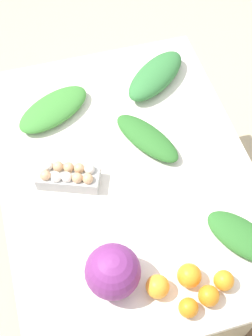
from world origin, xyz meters
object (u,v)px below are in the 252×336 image
greens_bunch_chard (54,109)px  orange_2 (158,287)px  greens_bunch_scallion (241,236)px  orange_1 (209,296)px  egg_carton (68,176)px  orange_0 (224,280)px  greens_bunch_beet_tops (156,76)px  orange_4 (189,276)px  orange_3 (188,308)px  cabbage_purple (113,271)px  greens_bunch_dandelion (147,138)px

greens_bunch_chard → orange_2: (-0.85, -0.19, 0.01)m
greens_bunch_scallion → orange_1: (-0.17, 0.19, 0.01)m
egg_carton → orange_0: egg_carton is taller
greens_bunch_beet_tops → orange_1: 1.00m
greens_bunch_chard → egg_carton: bearing=178.5°
orange_1 → orange_4: (0.08, 0.04, 0.01)m
egg_carton → orange_3: egg_carton is taller
orange_3 → orange_4: size_ratio=0.79×
orange_1 → orange_3: 0.08m
cabbage_purple → orange_0: 0.37m
greens_bunch_beet_tops → greens_bunch_scallion: bearing=-175.9°
greens_bunch_chard → greens_bunch_beet_tops: bearing=-83.0°
orange_0 → orange_3: 0.15m
orange_3 → orange_2: bearing=39.3°
greens_bunch_scallion → egg_carton: bearing=53.0°
cabbage_purple → orange_0: (-0.11, -0.35, -0.06)m
egg_carton → orange_2: size_ratio=3.19×
greens_bunch_scallion → orange_2: 0.36m
orange_2 → greens_bunch_beet_tops: bearing=-17.4°
egg_carton → orange_2: bearing=-47.5°
greens_bunch_beet_tops → greens_bunch_chard: bearing=97.0°
orange_1 → orange_3: orange_1 is taller
greens_bunch_beet_tops → orange_1: size_ratio=4.92×
greens_bunch_dandelion → orange_3: size_ratio=4.86×
cabbage_purple → orange_3: cabbage_purple is taller
orange_2 → greens_bunch_dandelion: bearing=-14.0°
egg_carton → orange_4: (-0.50, -0.31, -0.00)m
orange_0 → cabbage_purple: bearing=72.8°
egg_carton → greens_bunch_dandelion: (0.10, -0.35, -0.01)m
cabbage_purple → orange_1: bearing=-116.9°
orange_0 → orange_2: 0.22m
egg_carton → greens_bunch_chard: bearing=109.7°
greens_bunch_scallion → greens_bunch_dandelion: (0.51, 0.19, 0.00)m
greens_bunch_scallion → greens_bunch_dandelion: 0.54m
cabbage_purple → greens_bunch_chard: (0.78, 0.05, -0.06)m
greens_bunch_dandelion → orange_0: size_ratio=4.58×
egg_carton → greens_bunch_dandelion: bearing=37.4°
orange_0 → greens_bunch_scallion: bearing=-42.5°
orange_3 → orange_0: bearing=-69.8°
greens_bunch_dandelion → orange_4: size_ratio=3.85×
cabbage_purple → greens_bunch_chard: 0.79m
greens_bunch_chard → orange_1: bearing=-160.0°
egg_carton → greens_bunch_beet_tops: bearing=61.7°
greens_bunch_beet_tops → orange_2: greens_bunch_beet_tops is taller
egg_carton → orange_0: size_ratio=3.65×
greens_bunch_beet_tops → orange_2: size_ratio=4.37×
cabbage_purple → orange_2: size_ratio=2.31×
orange_4 → cabbage_purple: bearing=75.4°
greens_bunch_chard → orange_1: size_ratio=4.74×
greens_bunch_scallion → orange_0: 0.18m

